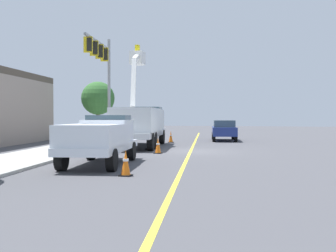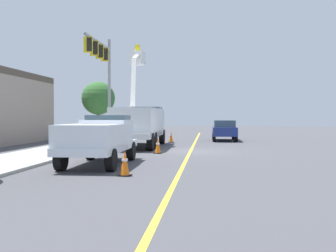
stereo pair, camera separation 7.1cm
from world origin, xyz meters
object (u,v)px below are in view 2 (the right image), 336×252
(passing_minivan, at_px, (224,129))
(traffic_cone_mid_rear, at_px, (171,137))
(traffic_cone_leading, at_px, (125,163))
(traffic_cone_mid_front, at_px, (158,146))
(service_pickup_truck, at_px, (99,138))
(traffic_signal_mast, at_px, (102,65))
(utility_bucket_truck, at_px, (140,122))

(passing_minivan, xyz_separation_m, traffic_cone_mid_rear, (-3.42, 3.70, -0.53))
(traffic_cone_leading, bearing_deg, traffic_cone_mid_front, 8.05)
(service_pickup_truck, distance_m, traffic_signal_mast, 12.89)
(traffic_cone_leading, relative_size, traffic_cone_mid_rear, 0.98)
(traffic_cone_mid_rear, bearing_deg, passing_minivan, -47.23)
(utility_bucket_truck, xyz_separation_m, service_pickup_truck, (-9.69, -1.49, -0.49))
(utility_bucket_truck, relative_size, service_pickup_truck, 1.45)
(traffic_cone_mid_rear, bearing_deg, utility_bucket_truck, 168.43)
(service_pickup_truck, relative_size, passing_minivan, 1.16)
(traffic_cone_leading, bearing_deg, utility_bucket_truck, 16.21)
(utility_bucket_truck, xyz_separation_m, traffic_cone_mid_rear, (4.60, -0.94, -1.17))
(traffic_cone_leading, bearing_deg, service_pickup_truck, 39.49)
(traffic_cone_leading, height_order, traffic_cone_mid_rear, traffic_cone_mid_rear)
(utility_bucket_truck, distance_m, traffic_cone_mid_rear, 4.84)
(traffic_cone_mid_front, bearing_deg, passing_minivan, -10.30)
(utility_bucket_truck, bearing_deg, traffic_cone_mid_rear, -11.57)
(traffic_signal_mast, bearing_deg, utility_bucket_truck, -112.81)
(traffic_cone_mid_front, bearing_deg, traffic_cone_leading, -171.95)
(service_pickup_truck, height_order, passing_minivan, service_pickup_truck)
(traffic_cone_leading, distance_m, traffic_cone_mid_front, 8.05)
(traffic_cone_mid_rear, bearing_deg, traffic_cone_mid_front, -170.51)
(traffic_cone_mid_rear, bearing_deg, service_pickup_truck, -177.81)
(traffic_cone_mid_front, distance_m, traffic_signal_mast, 9.56)
(traffic_cone_leading, bearing_deg, traffic_signal_mast, 26.76)
(passing_minivan, distance_m, traffic_signal_mast, 11.35)
(passing_minivan, xyz_separation_m, traffic_cone_leading, (-20.20, 1.10, -0.54))
(utility_bucket_truck, distance_m, traffic_cone_leading, 12.74)
(service_pickup_truck, relative_size, traffic_cone_mid_rear, 6.58)
(traffic_cone_mid_front, xyz_separation_m, traffic_cone_mid_rear, (8.81, 1.47, 0.02))
(passing_minivan, height_order, traffic_cone_mid_rear, passing_minivan)
(utility_bucket_truck, bearing_deg, traffic_signal_mast, 67.19)
(service_pickup_truck, distance_m, traffic_cone_mid_rear, 14.32)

